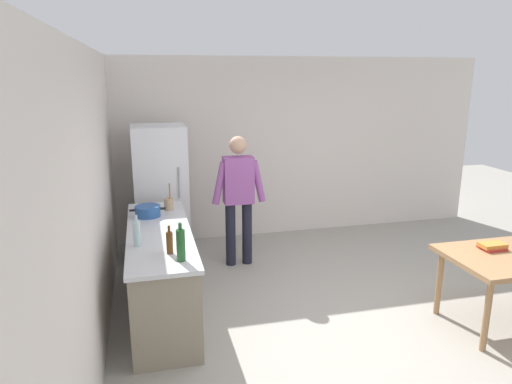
% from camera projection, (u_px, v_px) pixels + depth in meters
% --- Properties ---
extents(ground_plane, '(14.00, 14.00, 0.00)m').
position_uv_depth(ground_plane, '(369.00, 325.00, 4.70)').
color(ground_plane, '#9E998E').
extents(wall_back, '(6.40, 0.12, 2.70)m').
position_uv_depth(wall_back, '(283.00, 147.00, 7.18)').
color(wall_back, silver).
rests_on(wall_back, ground_plane).
extents(wall_left, '(0.12, 5.60, 2.70)m').
position_uv_depth(wall_left, '(87.00, 208.00, 3.95)').
color(wall_left, silver).
rests_on(wall_left, ground_plane).
extents(kitchen_counter, '(0.64, 2.20, 0.90)m').
position_uv_depth(kitchen_counter, '(161.00, 271.00, 4.87)').
color(kitchen_counter, gray).
rests_on(kitchen_counter, ground_plane).
extents(refrigerator, '(0.70, 0.67, 1.80)m').
position_uv_depth(refrigerator, '(161.00, 192.00, 6.29)').
color(refrigerator, white).
rests_on(refrigerator, ground_plane).
extents(person, '(0.70, 0.22, 1.70)m').
position_uv_depth(person, '(239.00, 192.00, 5.97)').
color(person, '#1E1E2D').
rests_on(person, ground_plane).
extents(cooking_pot, '(0.40, 0.28, 0.12)m').
position_uv_depth(cooking_pot, '(148.00, 211.00, 5.23)').
color(cooking_pot, '#285193').
rests_on(cooking_pot, kitchen_counter).
extents(utensil_jar, '(0.11, 0.11, 0.32)m').
position_uv_depth(utensil_jar, '(169.00, 203.00, 5.47)').
color(utensil_jar, tan).
rests_on(utensil_jar, kitchen_counter).
extents(bottle_wine_green, '(0.08, 0.08, 0.34)m').
position_uv_depth(bottle_wine_green, '(181.00, 245.00, 3.97)').
color(bottle_wine_green, '#1E5123').
rests_on(bottle_wine_green, kitchen_counter).
extents(bottle_beer_brown, '(0.06, 0.06, 0.26)m').
position_uv_depth(bottle_beer_brown, '(170.00, 242.00, 4.14)').
color(bottle_beer_brown, '#5B3314').
rests_on(bottle_beer_brown, kitchen_counter).
extents(bottle_water_clear, '(0.07, 0.07, 0.30)m').
position_uv_depth(bottle_water_clear, '(137.00, 233.00, 4.31)').
color(bottle_water_clear, silver).
rests_on(bottle_water_clear, kitchen_counter).
extents(book_stack, '(0.25, 0.19, 0.06)m').
position_uv_depth(book_stack, '(492.00, 246.00, 4.66)').
color(book_stack, '#B22D28').
rests_on(book_stack, dining_table).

